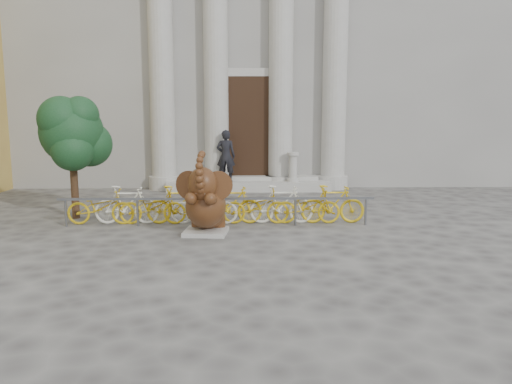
{
  "coord_description": "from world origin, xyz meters",
  "views": [
    {
      "loc": [
        -0.16,
        -9.03,
        2.81
      ],
      "look_at": [
        0.1,
        1.9,
        1.1
      ],
      "focal_mm": 35.0,
      "sensor_mm": 36.0,
      "label": 1
    }
  ],
  "objects_px": {
    "tree": "(73,134)",
    "pedestrian": "(226,156)",
    "bike_rack": "(217,205)",
    "elephant_statue": "(205,204)"
  },
  "relations": [
    {
      "from": "tree",
      "to": "bike_rack",
      "type": "bearing_deg",
      "value": -11.21
    },
    {
      "from": "pedestrian",
      "to": "tree",
      "type": "bearing_deg",
      "value": 57.46
    },
    {
      "from": "elephant_statue",
      "to": "tree",
      "type": "height_order",
      "value": "tree"
    },
    {
      "from": "elephant_statue",
      "to": "bike_rack",
      "type": "distance_m",
      "value": 1.18
    },
    {
      "from": "elephant_statue",
      "to": "pedestrian",
      "type": "distance_m",
      "value": 6.68
    },
    {
      "from": "bike_rack",
      "to": "pedestrian",
      "type": "distance_m",
      "value": 5.56
    },
    {
      "from": "elephant_statue",
      "to": "bike_rack",
      "type": "height_order",
      "value": "elephant_statue"
    },
    {
      "from": "tree",
      "to": "pedestrian",
      "type": "relative_size",
      "value": 1.74
    },
    {
      "from": "bike_rack",
      "to": "pedestrian",
      "type": "xyz_separation_m",
      "value": [
        0.04,
        5.5,
        0.8
      ]
    },
    {
      "from": "elephant_statue",
      "to": "tree",
      "type": "relative_size",
      "value": 0.61
    }
  ]
}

